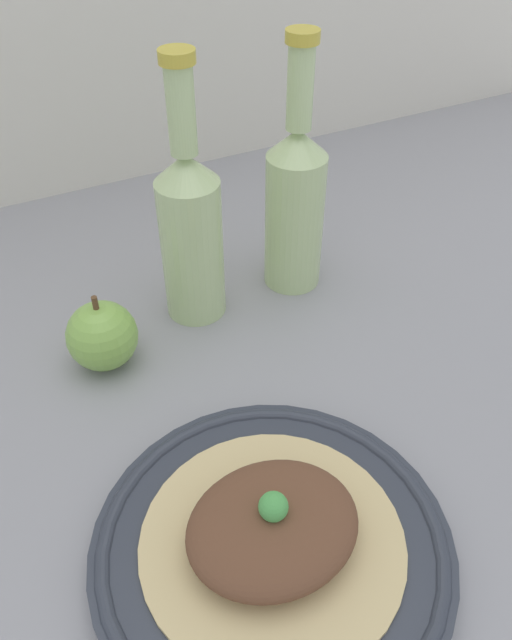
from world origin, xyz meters
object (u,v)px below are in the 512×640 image
Objects in this scene: cider_bottle_left at (191,229)px; apple at (102,336)px; plated_food at (273,529)px; plate at (272,547)px; cider_bottle_right at (295,201)px.

cider_bottle_left is 3.33× the size of apple.
apple is (-5.33, 27.46, -0.14)cm from plated_food.
plated_food is (0.00, 0.00, 2.63)cm from plate.
cider_bottle_left is 14.56cm from apple.
cider_bottle_left is (6.66, 31.42, 7.11)cm from plated_food.
cider_bottle_left is at bearing 78.04° from plated_food.
cider_bottle_right is (19.42, 31.42, 9.74)cm from plate.
apple reaches higher than plated_food.
plate is at bearing -121.72° from cider_bottle_right.
cider_bottle_left is 12.77cm from cider_bottle_right.
cider_bottle_right is at bearing 9.10° from apple.
plate is 0.97× the size of cider_bottle_right.
plated_food reaches higher than plate.
plate is at bearing -79.01° from apple.
cider_bottle_right reaches higher than apple.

